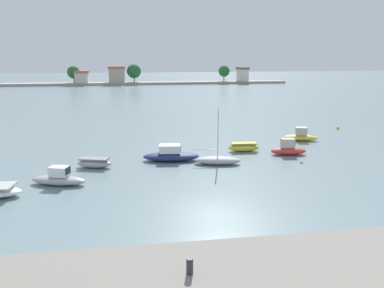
{
  "coord_description": "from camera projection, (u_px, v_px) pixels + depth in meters",
  "views": [
    {
      "loc": [
        -4.67,
        -22.06,
        10.04
      ],
      "look_at": [
        0.87,
        14.47,
        1.12
      ],
      "focal_mm": 34.64,
      "sensor_mm": 36.0,
      "label": 1
    }
  ],
  "objects": [
    {
      "name": "moored_boat_5",
      "position": [
        244.0,
        147.0,
        39.45
      ],
      "size": [
        3.43,
        1.32,
        0.94
      ],
      "rotation": [
        0.0,
        0.0,
        -0.07
      ],
      "color": "yellow",
      "rests_on": "ground"
    },
    {
      "name": "mooring_bollard",
      "position": [
        190.0,
        266.0,
        14.44
      ],
      "size": [
        0.27,
        0.27,
        0.67
      ],
      "primitive_type": "cylinder",
      "color": "#2D2D33",
      "rests_on": "seawall_embankment"
    },
    {
      "name": "mooring_buoy_0",
      "position": [
        338.0,
        128.0,
        51.28
      ],
      "size": [
        0.42,
        0.42,
        0.42
      ],
      "primitive_type": "sphere",
      "color": "yellow",
      "rests_on": "ground"
    },
    {
      "name": "moored_boat_4",
      "position": [
        217.0,
        160.0,
        34.83
      ],
      "size": [
        4.56,
        2.37,
        5.3
      ],
      "rotation": [
        0.0,
        0.0,
        -0.19
      ],
      "color": "#9E9EA3",
      "rests_on": "ground"
    },
    {
      "name": "mooring_buoy_1",
      "position": [
        301.0,
        161.0,
        35.27
      ],
      "size": [
        0.3,
        0.3,
        0.3
      ],
      "primitive_type": "sphere",
      "color": "white",
      "rests_on": "ground"
    },
    {
      "name": "moored_boat_1",
      "position": [
        59.0,
        179.0,
        29.29
      ],
      "size": [
        4.66,
        2.64,
        1.5
      ],
      "rotation": [
        0.0,
        0.0,
        -0.28
      ],
      "color": "#9E9EA3",
      "rests_on": "ground"
    },
    {
      "name": "ground_plane",
      "position": [
        212.0,
        212.0,
        24.24
      ],
      "size": [
        400.0,
        400.0,
        0.0
      ],
      "primitive_type": "plane",
      "color": "slate"
    },
    {
      "name": "moored_boat_3",
      "position": [
        171.0,
        155.0,
        35.96
      ],
      "size": [
        5.62,
        2.59,
        1.58
      ],
      "rotation": [
        0.0,
        0.0,
        -0.1
      ],
      "color": "navy",
      "rests_on": "ground"
    },
    {
      "name": "moored_boat_2",
      "position": [
        94.0,
        163.0,
        33.73
      ],
      "size": [
        3.43,
        2.03,
        0.91
      ],
      "rotation": [
        0.0,
        0.0,
        -0.27
      ],
      "color": "#9E9EA3",
      "rests_on": "ground"
    },
    {
      "name": "distant_shoreline",
      "position": [
        145.0,
        78.0,
        128.85
      ],
      "size": [
        97.95,
        7.16,
        6.94
      ],
      "color": "#9E998C",
      "rests_on": "ground"
    },
    {
      "name": "moored_boat_7",
      "position": [
        301.0,
        136.0,
        44.37
      ],
      "size": [
        4.27,
        2.36,
        1.63
      ],
      "rotation": [
        0.0,
        0.0,
        -0.28
      ],
      "color": "yellow",
      "rests_on": "ground"
    },
    {
      "name": "moored_boat_6",
      "position": [
        288.0,
        149.0,
        38.11
      ],
      "size": [
        3.78,
        1.84,
        1.7
      ],
      "rotation": [
        0.0,
        0.0,
        -0.13
      ],
      "color": "#C63833",
      "rests_on": "ground"
    }
  ]
}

